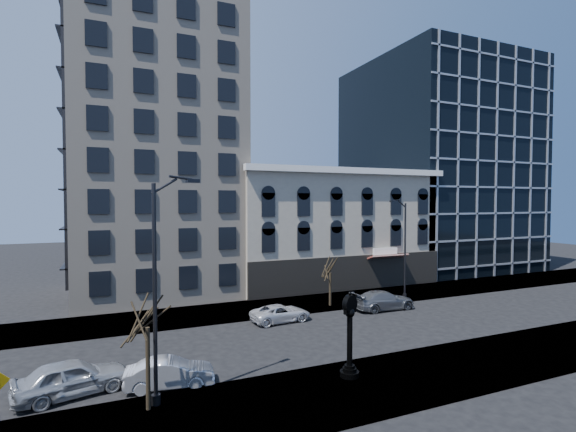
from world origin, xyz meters
name	(u,v)px	position (x,y,z in m)	size (l,w,h in m)	color
ground	(284,340)	(0.00, 0.00, 0.00)	(160.00, 160.00, 0.00)	black
sidewalk_far	(247,310)	(0.00, 8.00, 0.06)	(160.00, 6.00, 0.12)	gray
sidewalk_near	(348,389)	(0.00, -8.00, 0.06)	(160.00, 6.00, 0.12)	gray
cream_tower	(155,99)	(-6.11, 18.88, 19.32)	(15.90, 15.40, 42.50)	beige
victorian_row	(328,229)	(12.00, 15.89, 6.00)	(22.60, 11.19, 12.50)	#ADA28E
glass_office	(436,167)	(32.00, 20.91, 14.00)	(20.00, 20.15, 28.00)	black
street_clock	(350,338)	(0.76, -6.91, 2.10)	(0.99, 0.99, 4.38)	black
street_lamp_near	(170,228)	(-7.97, -5.85, 7.93)	(2.58, 1.13, 10.34)	black
street_lamp_far	(401,223)	(14.00, 5.83, 7.18)	(2.38, 0.86, 9.35)	black
bare_tree_near	(147,309)	(-9.03, -6.41, 4.47)	(3.36, 3.36, 5.76)	#2F2617
bare_tree_far	(330,266)	(6.97, 6.33, 3.55)	(2.65, 2.65, 4.55)	#2F2617
car_near_a	(72,378)	(-12.19, -3.35, 0.85)	(2.00, 4.96, 1.69)	#A5A8AD
car_near_b	(170,373)	(-7.85, -4.27, 0.70)	(1.48, 4.25, 1.40)	silver
car_far_a	(281,313)	(1.35, 3.92, 0.64)	(2.12, 4.60, 1.28)	silver
car_far_b	(384,300)	(10.68, 3.78, 0.78)	(2.20, 5.41, 1.57)	#595B60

